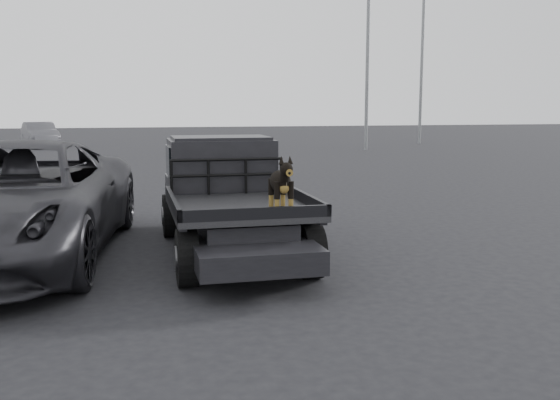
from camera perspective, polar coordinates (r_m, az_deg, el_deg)
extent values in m
plane|color=black|center=(8.55, 1.61, -7.10)|extent=(120.00, 120.00, 0.00)
imported|color=#29292D|center=(10.20, -23.36, -0.10)|extent=(3.76, 6.76, 1.79)
imported|color=#525257|center=(37.23, -21.10, 5.59)|extent=(2.61, 4.49, 1.40)
cylinder|color=slate|center=(33.27, 8.08, 16.19)|extent=(0.18, 0.18, 13.45)
cylinder|color=slate|center=(39.39, 12.97, 15.73)|extent=(0.18, 0.18, 14.63)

